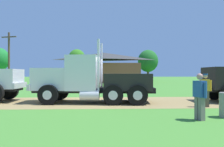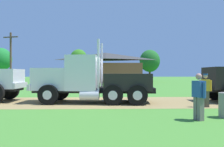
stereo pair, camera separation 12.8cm
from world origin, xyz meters
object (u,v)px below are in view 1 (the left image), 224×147
Objects in this scene: visitor_standing_near at (200,95)px; visitor_by_barrel at (205,89)px; shed_building at (104,68)px; utility_pole_near at (9,57)px; truck_foreground_white at (90,80)px.

visitor_by_barrel is at bearing 63.43° from visitor_standing_near.
shed_building is 16.38m from utility_pole_near.
visitor_standing_near is at bearing -116.57° from visitor_by_barrel.
truck_foreground_white is at bearing 160.03° from visitor_by_barrel.
visitor_standing_near is (4.10, -5.29, -0.35)m from truck_foreground_white.
shed_building reaches higher than truck_foreground_white.
utility_pole_near is at bearing -140.62° from shed_building.
truck_foreground_white is 4.22× the size of visitor_standing_near.
visitor_standing_near reaches higher than visitor_by_barrel.
utility_pole_near is at bearing 122.22° from truck_foreground_white.
truck_foreground_white is at bearing 127.78° from visitor_standing_near.
visitor_by_barrel is (5.71, -2.08, -0.37)m from truck_foreground_white.
truck_foreground_white reaches higher than visitor_by_barrel.
truck_foreground_white is 6.09m from visitor_by_barrel.
visitor_by_barrel is (1.61, 3.22, -0.02)m from visitor_standing_near.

